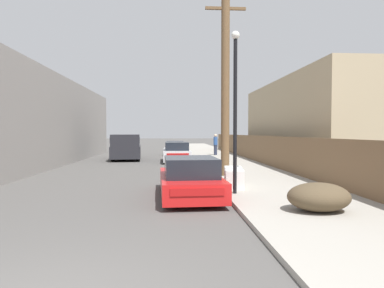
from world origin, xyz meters
The scene contains 13 objects.
sidewalk_curb centered at (5.30, 23.50, 0.06)m, with size 4.20×63.00×0.12m, color #9E998E.
discarded_fridge centered at (3.72, 8.22, 0.46)m, with size 0.86×1.69×0.70m.
parked_sports_car_red centered at (2.08, 6.97, 0.58)m, with size 1.97×4.44×1.29m.
car_parked_mid centered at (1.90, 19.91, 0.64)m, with size 1.89×4.39×1.39m.
car_parked_far centered at (1.95, 27.75, 0.59)m, with size 2.02×4.27×1.25m.
pickup_truck centered at (-1.81, 21.93, 0.94)m, with size 2.54×5.70×1.90m.
utility_pole centered at (3.92, 11.40, 4.31)m, with size 1.80×0.37×8.23m.
street_lamp centered at (3.51, 6.92, 3.06)m, with size 0.26×0.26×5.11m.
brush_pile centered at (5.11, 4.37, 0.47)m, with size 1.54×1.26×0.70m.
wooden_fence centered at (7.25, 18.85, 0.98)m, with size 0.08×35.74×1.72m, color brown.
building_left_block centered at (-8.54, 17.84, 2.75)m, with size 7.00×27.71×5.51m, color gray.
building_right_house centered at (11.18, 17.72, 2.67)m, with size 6.00×15.23×5.35m, color tan.
pedestrian centered at (5.33, 25.23, 1.05)m, with size 0.34×0.34×1.79m.
Camera 1 is at (1.47, -3.76, 2.06)m, focal length 32.00 mm.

